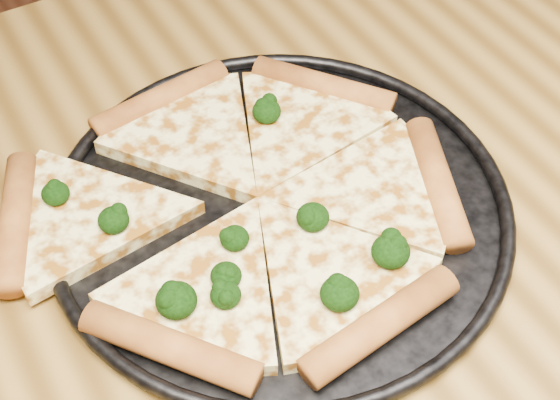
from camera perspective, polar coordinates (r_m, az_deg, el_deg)
pizza_pan at (r=0.60m, az=0.00°, el=-0.53°), size 0.34×0.34×0.02m
pizza at (r=0.59m, az=-2.21°, el=0.01°), size 0.35×0.30×0.02m
broccoli_florets at (r=0.56m, az=-2.13°, el=-2.95°), size 0.20×0.20×0.02m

